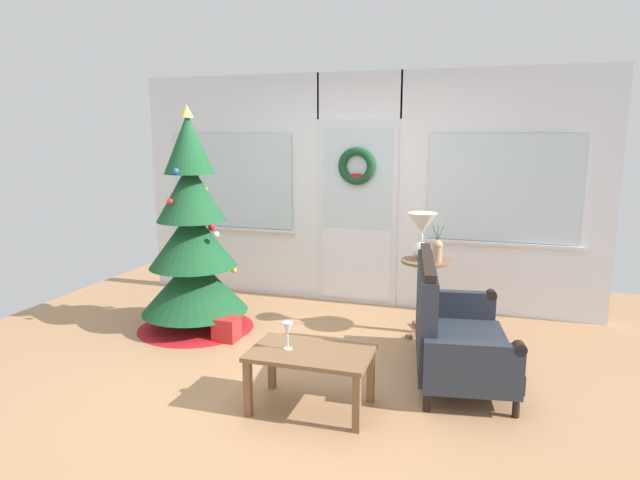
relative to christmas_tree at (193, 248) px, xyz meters
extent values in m
plane|color=#AD7F56|center=(1.30, -0.73, -0.80)|extent=(6.76, 6.76, 0.00)
cube|color=white|center=(-0.22, 1.36, 0.47)|extent=(2.15, 0.08, 2.55)
cube|color=white|center=(2.83, 1.36, 0.47)|extent=(2.15, 0.08, 2.55)
cube|color=white|center=(1.30, 1.36, 1.50)|extent=(0.94, 0.08, 0.50)
cube|color=silver|center=(1.30, 1.32, 0.22)|extent=(0.90, 0.05, 2.05)
cube|color=white|center=(1.30, 1.30, -0.35)|extent=(0.78, 0.02, 0.80)
cube|color=silver|center=(1.30, 1.30, 0.60)|extent=(0.78, 0.01, 1.10)
cube|color=silver|center=(-0.22, 1.30, 0.55)|extent=(1.50, 0.01, 1.10)
cube|color=silver|center=(2.83, 1.30, 0.55)|extent=(1.50, 0.01, 1.10)
cube|color=silver|center=(-0.22, 1.29, -0.02)|extent=(1.59, 0.06, 0.03)
cube|color=silver|center=(2.83, 1.29, -0.02)|extent=(1.59, 0.06, 0.03)
torus|color=#164424|center=(1.30, 1.26, 0.75)|extent=(0.41, 0.09, 0.41)
cube|color=red|center=(1.30, 1.24, 0.62)|extent=(0.10, 0.02, 0.10)
cylinder|color=#4C331E|center=(0.00, 0.00, -0.68)|extent=(0.10, 0.10, 0.24)
cone|color=red|center=(0.00, 0.00, -0.75)|extent=(1.14, 1.14, 0.10)
cone|color=#194C28|center=(0.00, 0.00, -0.35)|extent=(1.03, 1.03, 0.56)
cone|color=#194C28|center=(0.00, 0.00, 0.10)|extent=(0.85, 0.85, 0.56)
cone|color=#194C28|center=(0.00, 0.00, 0.55)|extent=(0.66, 0.66, 0.56)
cone|color=#194C28|center=(0.00, 0.00, 1.00)|extent=(0.47, 0.47, 0.56)
cone|color=#E0BC4C|center=(0.00, 0.00, 1.30)|extent=(0.12, 0.12, 0.12)
sphere|color=red|center=(-0.07, -0.25, 0.48)|extent=(0.06, 0.06, 0.06)
sphere|color=gold|center=(0.38, 0.10, -0.21)|extent=(0.06, 0.06, 0.06)
sphere|color=silver|center=(0.30, -0.07, 0.17)|extent=(0.06, 0.06, 0.06)
sphere|color=#264CB2|center=(-0.01, -0.22, 0.76)|extent=(0.06, 0.06, 0.06)
sphere|color=red|center=(0.04, 0.32, 0.16)|extent=(0.07, 0.07, 0.07)
sphere|color=gold|center=(0.02, 0.23, 0.54)|extent=(0.07, 0.07, 0.07)
cylinder|color=black|center=(2.99, -0.91, -0.73)|extent=(0.05, 0.05, 0.14)
cylinder|color=black|center=(2.79, 0.31, -0.73)|extent=(0.05, 0.05, 0.14)
cylinder|color=black|center=(2.40, -1.01, -0.73)|extent=(0.05, 0.05, 0.14)
cylinder|color=black|center=(2.20, 0.21, -0.73)|extent=(0.05, 0.05, 0.14)
cube|color=#282D38|center=(2.60, -0.35, -0.59)|extent=(0.90, 1.28, 0.14)
cube|color=#282D38|center=(2.30, -0.40, -0.21)|extent=(0.31, 1.18, 0.62)
cube|color=black|center=(2.30, -0.40, 0.13)|extent=(0.27, 1.15, 0.06)
cube|color=#282D38|center=(2.70, -0.98, -0.47)|extent=(0.67, 0.20, 0.38)
cylinder|color=black|center=(2.99, -0.93, -0.30)|extent=(0.10, 0.10, 0.09)
cube|color=#282D38|center=(2.50, 0.27, -0.47)|extent=(0.67, 0.20, 0.38)
cylinder|color=black|center=(2.78, 0.32, -0.30)|extent=(0.10, 0.10, 0.09)
cylinder|color=brown|center=(2.18, 0.54, -0.09)|extent=(0.48, 0.48, 0.02)
cylinder|color=brown|center=(2.18, 0.54, -0.45)|extent=(0.07, 0.07, 0.70)
cube|color=brown|center=(2.34, 0.54, -0.78)|extent=(0.20, 0.05, 0.04)
cube|color=brown|center=(2.10, 0.68, -0.78)|extent=(0.14, 0.20, 0.04)
cube|color=brown|center=(2.10, 0.40, -0.78)|extent=(0.14, 0.20, 0.04)
sphere|color=silver|center=(2.12, 0.58, 0.00)|extent=(0.16, 0.16, 0.16)
cylinder|color=silver|center=(2.12, 0.58, 0.13)|extent=(0.02, 0.02, 0.06)
cone|color=silver|center=(2.12, 0.58, 0.26)|extent=(0.28, 0.28, 0.20)
cylinder|color=tan|center=(2.28, 0.48, 0.00)|extent=(0.09, 0.09, 0.16)
sphere|color=tan|center=(2.28, 0.48, 0.08)|extent=(0.10, 0.10, 0.10)
cylinder|color=#4C7042|center=(2.26, 0.48, 0.18)|extent=(0.07, 0.01, 0.17)
cylinder|color=#4C7042|center=(2.28, 0.48, 0.18)|extent=(0.01, 0.01, 0.18)
cylinder|color=#4C7042|center=(2.30, 0.48, 0.18)|extent=(0.07, 0.01, 0.17)
cube|color=brown|center=(1.62, -1.22, -0.39)|extent=(0.85, 0.54, 0.03)
cube|color=brown|center=(1.25, -1.45, -0.61)|extent=(0.05, 0.05, 0.39)
cube|color=brown|center=(2.01, -1.43, -0.61)|extent=(0.05, 0.05, 0.39)
cube|color=brown|center=(1.24, -1.01, -0.61)|extent=(0.05, 0.05, 0.39)
cube|color=brown|center=(2.00, -0.99, -0.61)|extent=(0.05, 0.05, 0.39)
cylinder|color=silver|center=(1.46, -1.24, -0.38)|extent=(0.06, 0.06, 0.01)
cylinder|color=silver|center=(1.46, -1.24, -0.32)|extent=(0.01, 0.01, 0.10)
cone|color=silver|center=(1.46, -1.24, -0.23)|extent=(0.08, 0.08, 0.09)
cube|color=red|center=(0.45, -0.22, -0.69)|extent=(0.22, 0.20, 0.22)
camera|label=1|loc=(2.81, -4.69, 1.10)|focal=31.54mm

